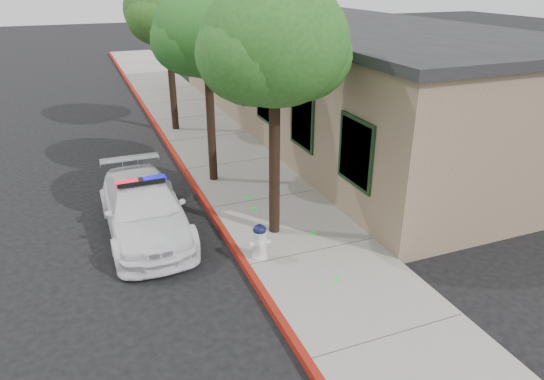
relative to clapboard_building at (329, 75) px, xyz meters
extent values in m
plane|color=black|center=(-6.69, -9.00, -2.13)|extent=(120.00, 120.00, 0.00)
cube|color=gray|center=(-5.09, -6.00, -2.05)|extent=(3.20, 60.00, 0.15)
cube|color=maroon|center=(-6.63, -6.00, -2.05)|extent=(0.14, 60.00, 0.16)
cube|color=#967A62|center=(0.01, 0.00, -0.13)|extent=(7.00, 20.00, 4.00)
cube|color=black|center=(0.01, 0.00, 1.99)|extent=(7.30, 20.30, 0.24)
cube|color=black|center=(-3.52, -8.00, -0.18)|extent=(0.08, 1.48, 1.68)
cube|color=black|center=(-3.52, -5.00, -0.18)|extent=(0.08, 1.48, 1.68)
cube|color=black|center=(-3.52, -2.00, -0.18)|extent=(0.08, 1.48, 1.68)
cube|color=black|center=(-3.52, 1.00, -0.18)|extent=(0.08, 1.48, 1.68)
cube|color=black|center=(-3.52, 4.00, -0.18)|extent=(0.08, 1.48, 1.68)
cube|color=black|center=(-3.52, 7.00, -0.18)|extent=(0.08, 1.48, 1.68)
cube|color=black|center=(-3.52, 10.00, -0.18)|extent=(0.08, 1.48, 1.68)
imported|color=white|center=(-8.36, -6.50, -1.47)|extent=(1.88, 4.54, 1.31)
cube|color=black|center=(-8.36, -6.50, -0.76)|extent=(1.20, 0.29, 0.10)
cube|color=red|center=(-8.68, -6.50, -0.75)|extent=(0.52, 0.25, 0.11)
cube|color=#0E0CCC|center=(-8.04, -6.49, -0.75)|extent=(0.52, 0.25, 0.11)
cylinder|color=silver|center=(-6.26, -8.83, -1.95)|extent=(0.34, 0.34, 0.06)
cylinder|color=silver|center=(-6.26, -8.83, -1.64)|extent=(0.28, 0.28, 0.55)
cylinder|color=silver|center=(-6.26, -8.83, -1.35)|extent=(0.32, 0.32, 0.04)
ellipsoid|color=black|center=(-6.26, -8.83, -1.29)|extent=(0.29, 0.29, 0.22)
cylinder|color=black|center=(-6.26, -8.83, -1.19)|extent=(0.07, 0.07, 0.06)
cylinder|color=silver|center=(-6.43, -8.82, -1.62)|extent=(0.13, 0.12, 0.11)
cylinder|color=silver|center=(-6.09, -8.84, -1.62)|extent=(0.13, 0.12, 0.11)
cylinder|color=silver|center=(-6.27, -9.00, -1.60)|extent=(0.15, 0.13, 0.14)
cylinder|color=black|center=(-5.51, -7.81, -0.23)|extent=(0.25, 0.25, 3.50)
ellipsoid|color=#1C541A|center=(-5.51, -7.81, 2.40)|extent=(3.11, 3.11, 2.65)
ellipsoid|color=#1C541A|center=(-4.95, -7.72, 2.11)|extent=(2.33, 2.33, 1.98)
ellipsoid|color=#1C541A|center=(-5.98, -7.92, 2.21)|extent=(2.43, 2.43, 2.07)
cylinder|color=black|center=(-5.99, -4.12, -0.27)|extent=(0.24, 0.24, 3.41)
ellipsoid|color=#225A1C|center=(-5.99, -4.12, 2.26)|extent=(2.86, 2.86, 2.43)
ellipsoid|color=#225A1C|center=(-5.55, -3.97, 1.99)|extent=(2.30, 2.30, 1.96)
ellipsoid|color=#225A1C|center=(-6.40, -4.18, 2.08)|extent=(2.21, 2.21, 1.88)
cylinder|color=black|center=(-5.99, 1.50, -0.20)|extent=(0.26, 0.26, 3.55)
ellipsoid|color=#225019|center=(-5.99, 1.50, 2.49)|extent=(3.04, 3.04, 2.59)
ellipsoid|color=#225019|center=(-5.50, 1.74, 2.18)|extent=(2.33, 2.33, 1.98)
ellipsoid|color=#225019|center=(-6.28, 1.18, 2.29)|extent=(2.44, 2.44, 2.07)
camera|label=1|loc=(-9.42, -17.46, 3.71)|focal=32.44mm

